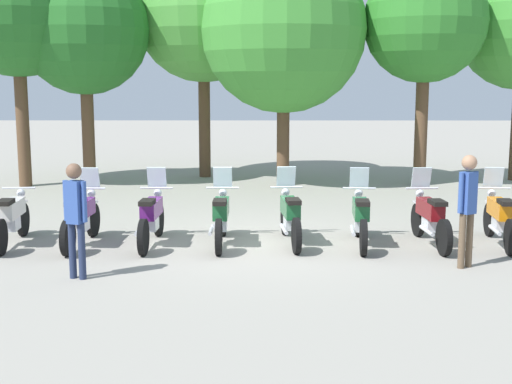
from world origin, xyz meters
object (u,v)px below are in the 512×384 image
object	(u,v)px
motorcycle_5	(360,217)
tree_2	(203,13)
tree_0	(17,13)
tree_3	(284,30)
motorcycle_7	(500,217)
tree_1	(84,30)
motorcycle_2	(152,217)
motorcycle_1	(81,217)
tree_4	(425,22)
motorcycle_3	(221,217)
person_0	(75,211)
motorcycle_6	(430,217)
motorcycle_4	(290,216)
motorcycle_0	(12,218)
person_1	(468,201)

from	to	relation	value
motorcycle_5	tree_2	xyz separation A→B (m)	(-3.56, 9.17, 4.49)
tree_0	tree_3	distance (m)	7.38
motorcycle_7	tree_1	size ratio (longest dim) A/B	0.35
tree_3	motorcycle_5	bearing A→B (deg)	-80.93
motorcycle_2	motorcycle_7	size ratio (longest dim) A/B	1.00
motorcycle_7	tree_2	bearing A→B (deg)	38.71
motorcycle_7	tree_0	xyz separation A→B (m)	(-11.10, 7.10, 4.31)
motorcycle_1	motorcycle_7	distance (m)	7.68
tree_1	tree_4	world-z (taller)	tree_4
motorcycle_3	motorcycle_2	bearing A→B (deg)	90.94
person_0	tree_3	size ratio (longest dim) A/B	0.26
motorcycle_1	tree_0	size ratio (longest dim) A/B	0.33
motorcycle_3	tree_3	size ratio (longest dim) A/B	0.33
motorcycle_5	tree_0	bearing A→B (deg)	54.45
motorcycle_3	motorcycle_6	bearing A→B (deg)	-90.50
motorcycle_2	tree_2	xyz separation A→B (m)	(0.27, 9.15, 4.49)
motorcycle_2	person_0	size ratio (longest dim) A/B	1.23
motorcycle_4	motorcycle_5	distance (m)	1.29
motorcycle_6	motorcycle_7	bearing A→B (deg)	-92.72
motorcycle_2	motorcycle_0	bearing A→B (deg)	92.50
tree_4	tree_0	bearing A→B (deg)	-178.73
person_0	tree_3	distance (m)	10.75
motorcycle_2	motorcycle_3	distance (m)	1.28
motorcycle_1	motorcycle_4	distance (m)	3.84
person_0	motorcycle_4	bearing A→B (deg)	145.25
motorcycle_5	motorcycle_2	bearing A→B (deg)	94.06
motorcycle_1	tree_2	distance (m)	10.36
motorcycle_6	tree_4	size ratio (longest dim) A/B	0.35
motorcycle_1	person_1	world-z (taller)	person_1
motorcycle_2	motorcycle_3	size ratio (longest dim) A/B	1.00
motorcycle_1	motorcycle_7	world-z (taller)	same
person_0	tree_0	distance (m)	10.84
motorcycle_7	tree_2	size ratio (longest dim) A/B	0.31
motorcycle_6	tree_1	distance (m)	11.74
tree_4	motorcycle_5	bearing A→B (deg)	-110.48
motorcycle_7	person_0	distance (m)	7.56
tree_4	tree_3	bearing A→B (deg)	180.00
motorcycle_6	motorcycle_7	world-z (taller)	same
motorcycle_3	tree_2	distance (m)	10.22
motorcycle_0	person_0	world-z (taller)	person_0
motorcycle_1	tree_1	size ratio (longest dim) A/B	0.35
motorcycle_2	motorcycle_7	world-z (taller)	same
motorcycle_5	tree_3	bearing A→B (deg)	13.38
person_0	person_1	xyz separation A→B (m)	(6.10, 0.67, 0.04)
motorcycle_6	tree_4	xyz separation A→B (m)	(1.48, 7.38, 4.08)
tree_3	tree_4	distance (m)	3.94
motorcycle_3	motorcycle_1	bearing A→B (deg)	91.76
motorcycle_4	person_1	xyz separation A→B (m)	(2.76, -1.71, 0.58)
motorcycle_2	tree_1	bearing A→B (deg)	23.21
motorcycle_0	tree_0	xyz separation A→B (m)	(-2.14, 7.15, 4.33)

